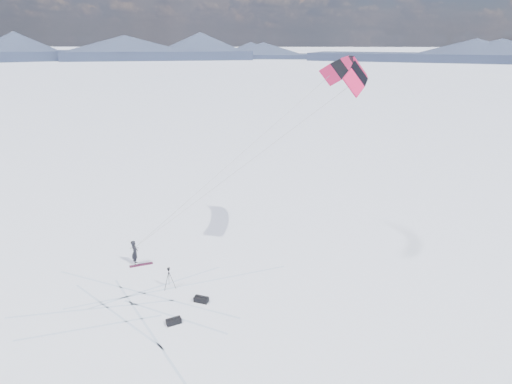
# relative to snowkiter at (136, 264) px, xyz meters

# --- Properties ---
(ground) EXTENTS (1800.00, 1800.00, 0.00)m
(ground) POSITION_rel_snowkiter_xyz_m (1.95, -3.70, 0.00)
(ground) COLOR white
(horizon_hills) EXTENTS (704.00, 704.00, 8.00)m
(horizon_hills) POSITION_rel_snowkiter_xyz_m (1.95, -3.70, 2.87)
(horizon_hills) COLOR #1E2238
(horizon_hills) RESTS_ON ground
(snow_tracks) EXTENTS (17.62, 14.39, 0.01)m
(snow_tracks) POSITION_rel_snowkiter_xyz_m (1.54, -4.35, 0.00)
(snow_tracks) COLOR #A9BCD6
(snow_tracks) RESTS_ON ground
(snowkiter) EXTENTS (0.58, 0.71, 1.66)m
(snowkiter) POSITION_rel_snowkiter_xyz_m (0.00, 0.00, 0.00)
(snowkiter) COLOR black
(snowkiter) RESTS_ON ground
(snowboard) EXTENTS (1.44, 0.85, 0.04)m
(snowboard) POSITION_rel_snowkiter_xyz_m (0.39, -0.12, 0.02)
(snowboard) COLOR maroon
(snowboard) RESTS_ON ground
(tripod) EXTENTS (0.65, 0.69, 1.33)m
(tripod) POSITION_rel_snowkiter_xyz_m (2.91, -2.64, 0.86)
(tripod) COLOR black
(tripod) RESTS_ON ground
(gear_bag_a) EXTENTS (0.83, 0.69, 0.34)m
(gear_bag_a) POSITION_rel_snowkiter_xyz_m (3.95, -5.90, 0.15)
(gear_bag_a) COLOR black
(gear_bag_a) RESTS_ON ground
(gear_bag_b) EXTENTS (0.85, 0.57, 0.36)m
(gear_bag_b) POSITION_rel_snowkiter_xyz_m (4.99, -3.91, 0.16)
(gear_bag_b) COLOR black
(gear_bag_b) RESTS_ON ground
(power_kite) EXTENTS (14.17, 5.98, 11.64)m
(power_kite) POSITION_rel_snowkiter_xyz_m (12.88, 1.68, 11.83)
(power_kite) COLOR #D21648
(power_kite) RESTS_ON ground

